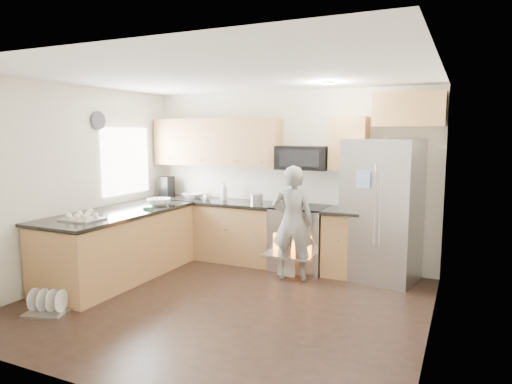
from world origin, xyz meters
The scene contains 8 objects.
ground centered at (0.00, 0.00, 0.00)m, with size 4.50×4.50×0.00m, color black.
room_shell centered at (-0.04, 0.02, 1.67)m, with size 4.54×4.04×2.62m.
back_cabinet_run centered at (-0.59, 1.75, 0.96)m, with size 4.45×0.64×2.50m.
peninsula centered at (-1.75, 0.25, 0.47)m, with size 0.96×2.36×1.03m.
stove_range centered at (0.35, 1.69, 0.68)m, with size 0.76×0.97×1.79m.
refrigerator centered at (1.50, 1.70, 0.95)m, with size 1.04×0.87×1.90m.
person centered at (0.42, 1.20, 0.78)m, with size 0.57×0.37×1.55m, color gray.
dish_rack centered at (-1.60, -1.07, 0.07)m, with size 0.53×0.47×0.28m.
Camera 1 is at (2.51, -4.47, 1.98)m, focal length 32.00 mm.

